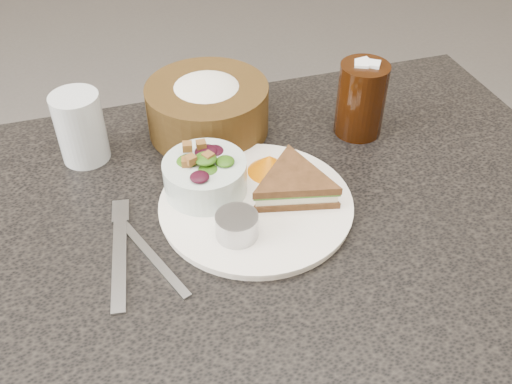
{
  "coord_description": "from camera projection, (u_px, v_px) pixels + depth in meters",
  "views": [
    {
      "loc": [
        -0.18,
        -0.54,
        1.3
      ],
      "look_at": [
        -0.0,
        0.02,
        0.78
      ],
      "focal_mm": 40.0,
      "sensor_mm": 36.0,
      "label": 1
    }
  ],
  "objects": [
    {
      "name": "salad_bowl",
      "position": [
        205.0,
        171.0,
        0.79
      ],
      "size": [
        0.15,
        0.15,
        0.07
      ],
      "primitive_type": null,
      "rotation": [
        0.0,
        0.0,
        0.35
      ],
      "color": "silver",
      "rests_on": "dinner_plate"
    },
    {
      "name": "sandwich",
      "position": [
        294.0,
        185.0,
        0.8
      ],
      "size": [
        0.17,
        0.17,
        0.04
      ],
      "primitive_type": null,
      "rotation": [
        0.0,
        0.0,
        -0.22
      ],
      "color": "#58341B",
      "rests_on": "dinner_plate"
    },
    {
      "name": "dinner_plate",
      "position": [
        256.0,
        205.0,
        0.8
      ],
      "size": [
        0.27,
        0.27,
        0.01
      ],
      "primitive_type": "cylinder",
      "color": "white",
      "rests_on": "dining_table"
    },
    {
      "name": "water_glass",
      "position": [
        81.0,
        128.0,
        0.86
      ],
      "size": [
        0.09,
        0.09,
        0.11
      ],
      "primitive_type": "cylinder",
      "rotation": [
        0.0,
        0.0,
        -0.26
      ],
      "color": "silver",
      "rests_on": "dining_table"
    },
    {
      "name": "knife",
      "position": [
        150.0,
        254.0,
        0.74
      ],
      "size": [
        0.08,
        0.17,
        0.0
      ],
      "primitive_type": "cube",
      "rotation": [
        0.0,
        0.0,
        0.37
      ],
      "color": "#939496",
      "rests_on": "dining_table"
    },
    {
      "name": "fork",
      "position": [
        120.0,
        258.0,
        0.73
      ],
      "size": [
        0.04,
        0.18,
        0.0
      ],
      "primitive_type": "cube",
      "rotation": [
        0.0,
        0.0,
        -0.13
      ],
      "color": "#959699",
      "rests_on": "dining_table"
    },
    {
      "name": "dining_table",
      "position": [
        262.0,
        368.0,
        1.03
      ],
      "size": [
        1.0,
        0.7,
        0.75
      ],
      "primitive_type": "cube",
      "color": "black",
      "rests_on": "floor"
    },
    {
      "name": "dressing_ramekin",
      "position": [
        237.0,
        226.0,
        0.74
      ],
      "size": [
        0.07,
        0.07,
        0.03
      ],
      "primitive_type": "cylinder",
      "rotation": [
        0.0,
        0.0,
        0.17
      ],
      "color": "#9FA0A3",
      "rests_on": "dinner_plate"
    },
    {
      "name": "cola_glass",
      "position": [
        361.0,
        96.0,
        0.9
      ],
      "size": [
        0.1,
        0.1,
        0.13
      ],
      "primitive_type": null,
      "rotation": [
        0.0,
        0.0,
        0.36
      ],
      "color": "black",
      "rests_on": "dining_table"
    },
    {
      "name": "bread_basket",
      "position": [
        207.0,
        101.0,
        0.91
      ],
      "size": [
        0.25,
        0.25,
        0.11
      ],
      "primitive_type": null,
      "rotation": [
        0.0,
        0.0,
        -0.36
      ],
      "color": "#533B17",
      "rests_on": "dining_table"
    },
    {
      "name": "orange_wedge",
      "position": [
        269.0,
        164.0,
        0.84
      ],
      "size": [
        0.08,
        0.08,
        0.03
      ],
      "primitive_type": "cone",
      "rotation": [
        0.0,
        0.0,
        0.21
      ],
      "color": "orange",
      "rests_on": "dinner_plate"
    }
  ]
}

